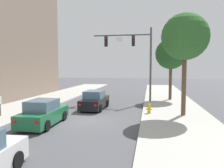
# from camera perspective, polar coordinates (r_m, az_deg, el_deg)

# --- Properties ---
(ground_plane) EXTENTS (120.00, 120.00, 0.00)m
(ground_plane) POSITION_cam_1_polar(r_m,az_deg,el_deg) (15.23, -7.91, -9.37)
(ground_plane) COLOR #4C4C51
(sidewalk_right) EXTENTS (5.00, 60.00, 0.15)m
(sidewalk_right) POSITION_cam_1_polar(r_m,az_deg,el_deg) (14.65, 17.47, -9.78)
(sidewalk_right) COLOR #B2AFA8
(sidewalk_right) RESTS_ON ground
(traffic_signal_mast) EXTENTS (6.07, 0.38, 7.50)m
(traffic_signal_mast) POSITION_cam_1_polar(r_m,az_deg,el_deg) (22.95, 5.82, 8.59)
(traffic_signal_mast) COLOR #514C47
(traffic_signal_mast) RESTS_ON sidewalk_right
(car_lead_black) EXTENTS (1.90, 4.27, 1.60)m
(car_lead_black) POSITION_cam_1_polar(r_m,az_deg,el_deg) (19.11, -4.53, -4.35)
(car_lead_black) COLOR black
(car_lead_black) RESTS_ON ground
(car_following_green) EXTENTS (1.89, 4.27, 1.60)m
(car_following_green) POSITION_cam_1_polar(r_m,az_deg,el_deg) (14.42, -17.45, -7.37)
(car_following_green) COLOR #1E663D
(car_following_green) RESTS_ON ground
(fire_hydrant) EXTENTS (0.48, 0.24, 0.72)m
(fire_hydrant) POSITION_cam_1_polar(r_m,az_deg,el_deg) (16.84, 9.64, -6.31)
(fire_hydrant) COLOR gold
(fire_hydrant) RESTS_ON sidewalk_right
(street_tree_nearest) EXTENTS (3.34, 3.34, 7.31)m
(street_tree_nearest) POSITION_cam_1_polar(r_m,az_deg,el_deg) (16.69, 18.50, 11.50)
(street_tree_nearest) COLOR brown
(street_tree_nearest) RESTS_ON sidewalk_right
(street_tree_second) EXTENTS (3.29, 3.29, 6.56)m
(street_tree_second) POSITION_cam_1_polar(r_m,az_deg,el_deg) (24.42, 15.10, 7.54)
(street_tree_second) COLOR brown
(street_tree_second) RESTS_ON sidewalk_right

